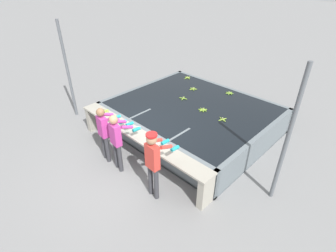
% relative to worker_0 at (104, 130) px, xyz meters
% --- Properties ---
extents(ground_plane, '(80.00, 80.00, 0.00)m').
position_rel_worker_0_xyz_m(ground_plane, '(0.65, 0.34, -0.94)').
color(ground_plane, gray).
rests_on(ground_plane, ground).
extents(wash_tank, '(4.64, 3.94, 0.85)m').
position_rel_worker_0_xyz_m(wash_tank, '(0.65, 2.76, -0.52)').
color(wash_tank, slate).
rests_on(wash_tank, ground).
extents(work_ledge, '(4.64, 0.45, 0.85)m').
position_rel_worker_0_xyz_m(work_ledge, '(0.65, 0.57, -0.33)').
color(work_ledge, '#A8A393').
rests_on(work_ledge, ground).
extents(worker_0, '(0.47, 0.73, 1.58)m').
position_rel_worker_0_xyz_m(worker_0, '(0.00, 0.00, 0.00)').
color(worker_0, '#38383D').
rests_on(worker_0, ground).
extents(worker_1, '(0.47, 0.73, 1.60)m').
position_rel_worker_0_xyz_m(worker_1, '(0.55, -0.00, 0.01)').
color(worker_1, '#38383D').
rests_on(worker_1, ground).
extents(worker_2, '(0.43, 0.73, 1.71)m').
position_rel_worker_0_xyz_m(worker_2, '(1.87, -0.01, 0.11)').
color(worker_2, '#38383D').
rests_on(worker_2, ground).
extents(banana_bunch_floating_0, '(0.27, 0.28, 0.08)m').
position_rel_worker_0_xyz_m(banana_bunch_floating_0, '(-0.12, 3.70, -0.08)').
color(banana_bunch_floating_0, '#8CB738').
rests_on(banana_bunch_floating_0, wash_tank).
extents(banana_bunch_floating_1, '(0.28, 0.28, 0.08)m').
position_rel_worker_0_xyz_m(banana_bunch_floating_1, '(0.98, 4.29, -0.08)').
color(banana_bunch_floating_1, '#75A333').
rests_on(banana_bunch_floating_1, wash_tank).
extents(banana_bunch_floating_2, '(0.28, 0.28, 0.08)m').
position_rel_worker_0_xyz_m(banana_bunch_floating_2, '(1.06, 2.74, -0.08)').
color(banana_bunch_floating_2, '#7FAD33').
rests_on(banana_bunch_floating_2, wash_tank).
extents(banana_bunch_floating_3, '(0.28, 0.28, 0.08)m').
position_rel_worker_0_xyz_m(banana_bunch_floating_3, '(0.13, 2.91, -0.08)').
color(banana_bunch_floating_3, '#75A333').
rests_on(banana_bunch_floating_3, wash_tank).
extents(banana_bunch_floating_4, '(0.28, 0.28, 0.08)m').
position_rel_worker_0_xyz_m(banana_bunch_floating_4, '(1.80, 2.69, -0.08)').
color(banana_bunch_floating_4, '#8CB738').
rests_on(banana_bunch_floating_4, wash_tank).
extents(banana_bunch_floating_5, '(0.28, 0.28, 0.08)m').
position_rel_worker_0_xyz_m(banana_bunch_floating_5, '(-0.93, 4.35, -0.08)').
color(banana_bunch_floating_5, '#9EC642').
rests_on(banana_bunch_floating_5, wash_tank).
extents(banana_bunch_ledge_0, '(0.27, 0.28, 0.08)m').
position_rel_worker_0_xyz_m(banana_bunch_ledge_0, '(-0.96, 0.65, -0.07)').
color(banana_bunch_ledge_0, '#9EC642').
rests_on(banana_bunch_ledge_0, work_ledge).
extents(banana_bunch_ledge_1, '(0.28, 0.28, 0.08)m').
position_rel_worker_0_xyz_m(banana_bunch_ledge_1, '(-0.52, 0.59, -0.07)').
color(banana_bunch_ledge_1, '#7FAD33').
rests_on(banana_bunch_ledge_1, work_ledge).
extents(knife_0, '(0.27, 0.27, 0.02)m').
position_rel_worker_0_xyz_m(knife_0, '(0.28, 0.68, -0.08)').
color(knife_0, silver).
rests_on(knife_0, work_ledge).
extents(knife_1, '(0.34, 0.14, 0.02)m').
position_rel_worker_0_xyz_m(knife_1, '(1.13, 0.66, -0.08)').
color(knife_1, silver).
rests_on(knife_1, work_ledge).
extents(support_post_left, '(0.09, 0.09, 3.20)m').
position_rel_worker_0_xyz_m(support_post_left, '(-2.87, 0.64, 0.66)').
color(support_post_left, slate).
rests_on(support_post_left, ground).
extents(support_post_right, '(0.09, 0.09, 3.20)m').
position_rel_worker_0_xyz_m(support_post_right, '(3.82, 1.85, 0.66)').
color(support_post_right, slate).
rests_on(support_post_right, ground).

